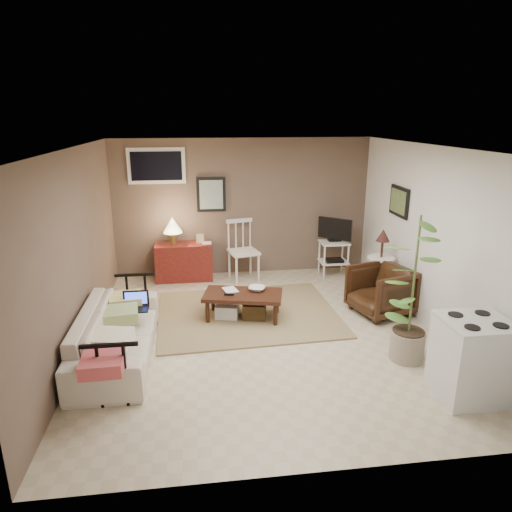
{
  "coord_description": "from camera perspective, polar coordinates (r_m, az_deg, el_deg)",
  "views": [
    {
      "loc": [
        -0.8,
        -5.41,
        2.76
      ],
      "look_at": [
        -0.04,
        0.35,
        0.96
      ],
      "focal_mm": 32.0,
      "sensor_mm": 36.0,
      "label": 1
    }
  ],
  "objects": [
    {
      "name": "floor",
      "position": [
        6.13,
        0.84,
        -9.6
      ],
      "size": [
        5.0,
        5.0,
        0.0
      ],
      "primitive_type": "plane",
      "color": "#C1B293",
      "rests_on": "ground"
    },
    {
      "name": "art_back",
      "position": [
        8.0,
        -5.62,
        7.66
      ],
      "size": [
        0.5,
        0.03,
        0.6
      ],
      "primitive_type": "cube",
      "color": "black"
    },
    {
      "name": "art_right",
      "position": [
        7.24,
        17.47,
        6.52
      ],
      "size": [
        0.03,
        0.6,
        0.45
      ],
      "primitive_type": "cube",
      "color": "black"
    },
    {
      "name": "window",
      "position": [
        7.96,
        -12.34,
        10.94
      ],
      "size": [
        0.96,
        0.03,
        0.6
      ],
      "primitive_type": "cube",
      "color": "silver"
    },
    {
      "name": "rug",
      "position": [
        6.66,
        -1.06,
        -7.2
      ],
      "size": [
        2.64,
        2.16,
        0.02
      ],
      "primitive_type": "cube",
      "rotation": [
        0.0,
        0.0,
        0.05
      ],
      "color": "#968257",
      "rests_on": "floor"
    },
    {
      "name": "coffee_table",
      "position": [
        6.44,
        -1.71,
        -5.98
      ],
      "size": [
        1.18,
        0.78,
        0.41
      ],
      "color": "#36170E",
      "rests_on": "floor"
    },
    {
      "name": "sofa",
      "position": [
        5.65,
        -17.13,
        -8.3
      ],
      "size": [
        0.6,
        2.06,
        0.8
      ],
      "primitive_type": "imported",
      "rotation": [
        0.0,
        0.0,
        1.57
      ],
      "color": "beige",
      "rests_on": "floor"
    },
    {
      "name": "sofa_pillows",
      "position": [
        5.39,
        -17.09,
        -8.48
      ],
      "size": [
        0.4,
        1.96,
        0.14
      ],
      "primitive_type": null,
      "color": "#F1EAC7",
      "rests_on": "sofa"
    },
    {
      "name": "sofa_end_rails",
      "position": [
        5.66,
        -15.88,
        -8.8
      ],
      "size": [
        0.55,
        2.06,
        0.69
      ],
      "primitive_type": null,
      "color": "black",
      "rests_on": "floor"
    },
    {
      "name": "laptop",
      "position": [
        5.89,
        -14.79,
        -5.76
      ],
      "size": [
        0.32,
        0.23,
        0.22
      ],
      "color": "black",
      "rests_on": "sofa"
    },
    {
      "name": "red_console",
      "position": [
        8.01,
        -9.11,
        -0.27
      ],
      "size": [
        0.97,
        0.43,
        1.12
      ],
      "color": "maroon",
      "rests_on": "floor"
    },
    {
      "name": "spindle_chair",
      "position": [
        7.93,
        -1.61,
        0.51
      ],
      "size": [
        0.57,
        0.57,
        1.04
      ],
      "color": "silver",
      "rests_on": "floor"
    },
    {
      "name": "tv_stand",
      "position": [
        8.2,
        9.74,
        1.31
      ],
      "size": [
        0.5,
        0.45,
        1.04
      ],
      "color": "silver",
      "rests_on": "floor"
    },
    {
      "name": "side_table",
      "position": [
        7.27,
        15.4,
        -0.0
      ],
      "size": [
        0.42,
        0.42,
        1.12
      ],
      "color": "silver",
      "rests_on": "floor"
    },
    {
      "name": "armchair",
      "position": [
        6.8,
        15.32,
        -3.93
      ],
      "size": [
        0.89,
        0.92,
        0.77
      ],
      "primitive_type": "imported",
      "rotation": [
        0.0,
        0.0,
        -1.27
      ],
      "color": "#331A0E",
      "rests_on": "floor"
    },
    {
      "name": "potted_plant",
      "position": [
        5.44,
        19.11,
        -3.4
      ],
      "size": [
        0.44,
        0.44,
        1.76
      ],
      "color": "tan",
      "rests_on": "floor"
    },
    {
      "name": "stove",
      "position": [
        5.16,
        25.34,
        -11.52
      ],
      "size": [
        0.65,
        0.61,
        0.86
      ],
      "color": "silver",
      "rests_on": "floor"
    },
    {
      "name": "bowl",
      "position": [
        6.43,
        0.11,
        -3.37
      ],
      "size": [
        0.24,
        0.13,
        0.23
      ],
      "primitive_type": "imported",
      "rotation": [
        0.0,
        0.0,
        -0.33
      ],
      "color": "#36170E",
      "rests_on": "coffee_table"
    },
    {
      "name": "book_table",
      "position": [
        6.4,
        -4.03,
        -3.43
      ],
      "size": [
        0.18,
        0.06,
        0.25
      ],
      "primitive_type": "imported",
      "rotation": [
        0.0,
        0.0,
        0.25
      ],
      "color": "#36170E",
      "rests_on": "coffee_table"
    },
    {
      "name": "book_console",
      "position": [
        7.87,
        -6.77,
        2.27
      ],
      "size": [
        0.16,
        0.02,
        0.21
      ],
      "primitive_type": "imported",
      "rotation": [
        0.0,
        0.0,
        -0.02
      ],
      "color": "#36170E",
      "rests_on": "red_console"
    }
  ]
}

